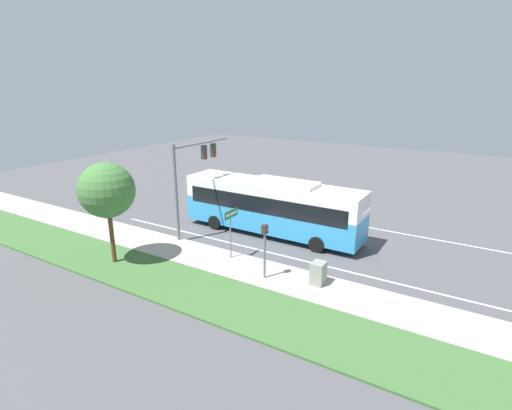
{
  "coord_description": "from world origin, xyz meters",
  "views": [
    {
      "loc": [
        -22.33,
        -7.08,
        9.48
      ],
      "look_at": [
        -1.2,
        5.83,
        1.89
      ],
      "focal_mm": 28.0,
      "sensor_mm": 36.0,
      "label": 1
    }
  ],
  "objects_px": {
    "pedestrian_signal": "(265,243)",
    "street_sign": "(231,225)",
    "signal_gantry": "(193,169)",
    "bus": "(272,204)",
    "utility_cabinet": "(318,273)"
  },
  "relations": [
    {
      "from": "street_sign",
      "to": "pedestrian_signal",
      "type": "bearing_deg",
      "value": -112.62
    },
    {
      "from": "street_sign",
      "to": "utility_cabinet",
      "type": "relative_size",
      "value": 2.62
    },
    {
      "from": "pedestrian_signal",
      "to": "street_sign",
      "type": "bearing_deg",
      "value": 67.38
    },
    {
      "from": "pedestrian_signal",
      "to": "street_sign",
      "type": "height_order",
      "value": "pedestrian_signal"
    },
    {
      "from": "signal_gantry",
      "to": "pedestrian_signal",
      "type": "distance_m",
      "value": 8.17
    },
    {
      "from": "pedestrian_signal",
      "to": "street_sign",
      "type": "relative_size",
      "value": 1.01
    },
    {
      "from": "signal_gantry",
      "to": "street_sign",
      "type": "xyz_separation_m",
      "value": [
        -2.05,
        -4.29,
        -2.28
      ]
    },
    {
      "from": "pedestrian_signal",
      "to": "utility_cabinet",
      "type": "distance_m",
      "value": 2.97
    },
    {
      "from": "bus",
      "to": "street_sign",
      "type": "bearing_deg",
      "value": 179.78
    },
    {
      "from": "pedestrian_signal",
      "to": "street_sign",
      "type": "xyz_separation_m",
      "value": [
        1.19,
        2.85,
        0.02
      ]
    },
    {
      "from": "utility_cabinet",
      "to": "pedestrian_signal",
      "type": "bearing_deg",
      "value": 108.05
    },
    {
      "from": "signal_gantry",
      "to": "street_sign",
      "type": "distance_m",
      "value": 5.28
    },
    {
      "from": "signal_gantry",
      "to": "street_sign",
      "type": "relative_size",
      "value": 2.08
    },
    {
      "from": "signal_gantry",
      "to": "pedestrian_signal",
      "type": "height_order",
      "value": "signal_gantry"
    },
    {
      "from": "street_sign",
      "to": "utility_cabinet",
      "type": "distance_m",
      "value": 5.55
    }
  ]
}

